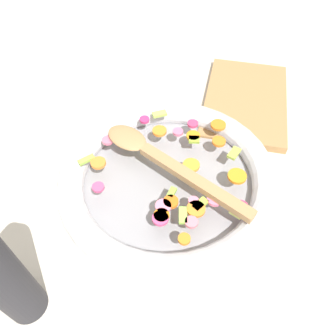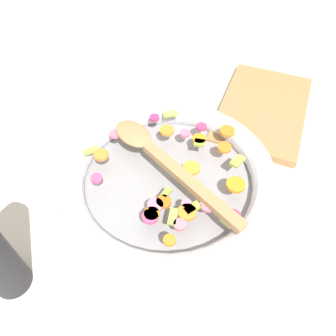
{
  "view_description": "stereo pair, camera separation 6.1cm",
  "coord_description": "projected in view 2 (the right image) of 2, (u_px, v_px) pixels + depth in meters",
  "views": [
    {
      "loc": [
        0.38,
        0.08,
        0.52
      ],
      "look_at": [
        0.0,
        0.0,
        0.05
      ],
      "focal_mm": 35.0,
      "sensor_mm": 36.0,
      "label": 1
    },
    {
      "loc": [
        0.36,
        0.14,
        0.52
      ],
      "look_at": [
        0.0,
        0.0,
        0.05
      ],
      "focal_mm": 35.0,
      "sensor_mm": 36.0,
      "label": 2
    }
  ],
  "objects": [
    {
      "name": "chopped_vegetables",
      "position": [
        178.0,
        170.0,
        0.61
      ],
      "size": [
        0.31,
        0.33,
        0.01
      ],
      "color": "orange",
      "rests_on": "skillet"
    },
    {
      "name": "ground_plane",
      "position": [
        168.0,
        184.0,
        0.65
      ],
      "size": [
        4.0,
        4.0,
        0.0
      ],
      "primitive_type": "plane",
      "color": "beige"
    },
    {
      "name": "skillet",
      "position": [
        168.0,
        177.0,
        0.63
      ],
      "size": [
        0.42,
        0.42,
        0.05
      ],
      "color": "gray",
      "rests_on": "ground_plane"
    },
    {
      "name": "wooden_spoon",
      "position": [
        161.0,
        157.0,
        0.61
      ],
      "size": [
        0.19,
        0.31,
        0.01
      ],
      "color": "#A87F51",
      "rests_on": "chopped_vegetables"
    },
    {
      "name": "cutting_board",
      "position": [
        263.0,
        109.0,
        0.78
      ],
      "size": [
        0.31,
        0.19,
        0.02
      ],
      "color": "#9E7547",
      "rests_on": "ground_plane"
    }
  ]
}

